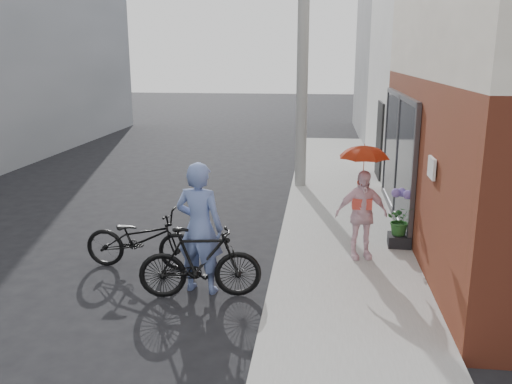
% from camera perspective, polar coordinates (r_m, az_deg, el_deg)
% --- Properties ---
extents(ground, '(80.00, 80.00, 0.00)m').
position_cam_1_polar(ground, '(8.46, -4.50, -9.36)').
color(ground, black).
rests_on(ground, ground).
extents(sidewalk, '(2.20, 24.00, 0.12)m').
position_cam_1_polar(sidewalk, '(10.17, 9.45, -4.99)').
color(sidewalk, gray).
rests_on(sidewalk, ground).
extents(curb, '(0.12, 24.00, 0.12)m').
position_cam_1_polar(curb, '(10.18, 2.89, -4.80)').
color(curb, '#9E9E99').
rests_on(curb, ground).
extents(east_building_far, '(8.00, 8.00, 7.00)m').
position_cam_1_polar(east_building_far, '(24.26, 20.78, 13.73)').
color(east_building_far, gray).
rests_on(east_building_far, ground).
extents(utility_pole, '(0.28, 0.28, 7.00)m').
position_cam_1_polar(utility_pole, '(13.60, 4.96, 14.75)').
color(utility_pole, '#9E9E99').
rests_on(utility_pole, ground).
extents(officer, '(0.78, 0.59, 1.94)m').
position_cam_1_polar(officer, '(7.83, -5.96, -3.79)').
color(officer, '#667BB6').
rests_on(officer, ground).
extents(bike_left, '(1.87, 0.69, 0.97)m').
position_cam_1_polar(bike_left, '(8.98, -12.01, -4.88)').
color(bike_left, black).
rests_on(bike_left, ground).
extents(bike_right, '(1.80, 0.77, 1.05)m').
position_cam_1_polar(bike_right, '(7.78, -5.90, -7.39)').
color(bike_right, black).
rests_on(bike_right, ground).
extents(kimono_woman, '(0.92, 0.54, 1.47)m').
position_cam_1_polar(kimono_woman, '(8.98, 11.02, -2.34)').
color(kimono_woman, white).
rests_on(kimono_woman, sidewalk).
extents(parasol, '(0.77, 0.77, 0.68)m').
position_cam_1_polar(parasol, '(8.74, 11.35, 4.44)').
color(parasol, '#B93615').
rests_on(parasol, kimono_woman).
extents(planter, '(0.41, 0.41, 0.21)m').
position_cam_1_polar(planter, '(9.85, 14.83, -4.93)').
color(planter, black).
rests_on(planter, sidewalk).
extents(potted_plant, '(0.48, 0.41, 0.53)m').
position_cam_1_polar(potted_plant, '(9.74, 14.97, -2.89)').
color(potted_plant, '#285E25').
rests_on(potted_plant, planter).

